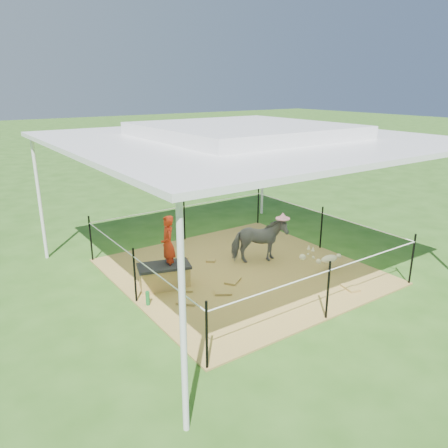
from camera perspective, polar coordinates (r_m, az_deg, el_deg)
ground at (r=8.79m, az=2.25°, el=-6.27°), size 90.00×90.00×0.00m
hay_patch at (r=8.78m, az=2.25°, el=-6.18°), size 4.60×4.60×0.03m
canopy_tent at (r=8.08m, az=2.48°, el=11.45°), size 6.30×6.30×2.90m
rope_fence at (r=8.55m, az=2.30°, el=-2.33°), size 4.54×4.54×1.00m
straw_bale at (r=8.09m, az=-7.79°, el=-6.89°), size 0.97×0.68×0.39m
dark_cloth at (r=8.00m, az=-7.86°, el=-5.46°), size 1.04×0.74×0.05m
woman at (r=7.86m, az=-7.36°, el=-1.94°), size 0.35×0.44×1.05m
green_bottle at (r=7.54m, az=-9.94°, el=-9.53°), size 0.09×0.09×0.24m
pony at (r=9.04m, az=4.59°, el=-2.19°), size 1.23×0.91×0.94m
pink_hat at (r=8.87m, az=4.68°, el=1.08°), size 0.29×0.29×0.14m
foal at (r=8.93m, az=13.60°, el=-4.28°), size 1.01×0.59×0.54m
trash_barrel at (r=15.44m, az=1.81°, el=5.91°), size 0.67×0.67×0.81m
picnic_table_near at (r=16.31m, az=-8.25°, el=6.13°), size 1.79×1.41×0.68m
picnic_table_far at (r=19.27m, az=-1.52°, el=8.14°), size 1.89×1.49×0.72m
distant_person at (r=16.11m, az=-6.64°, el=6.85°), size 0.62×0.52×1.12m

